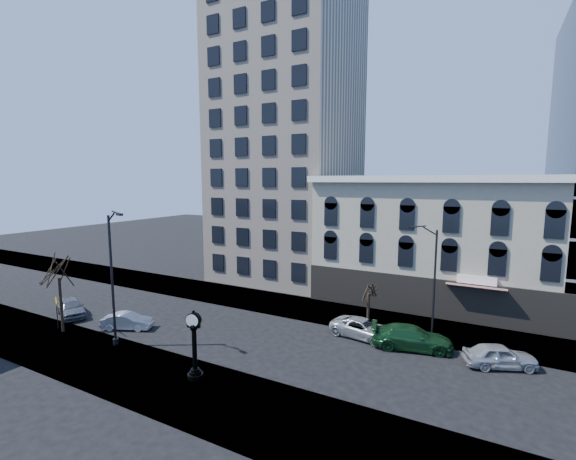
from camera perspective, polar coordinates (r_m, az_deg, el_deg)
The scene contains 16 objects.
ground at distance 31.54m, azimuth -6.88°, elevation -15.20°, with size 160.00×160.00×0.00m, color black.
sidewalk_far at distance 37.91m, azimuth 0.18°, elevation -11.10°, with size 160.00×6.00×0.12m, color gray.
sidewalk_near at distance 26.01m, azimuth -17.72°, elevation -20.50°, with size 160.00×6.00×0.12m, color gray.
cream_tower at distance 48.98m, azimuth -0.18°, elevation 15.88°, with size 15.90×15.40×42.50m.
victorian_row at distance 40.42m, azimuth 20.91°, elevation -1.77°, with size 22.60×11.19×12.50m.
street_clock at distance 24.92m, azimuth -13.69°, elevation -16.55°, with size 0.97×0.97×4.28m.
street_lamp_near at distance 29.36m, azimuth -24.36°, elevation -1.80°, with size 2.55×0.96×10.08m.
street_lamp_far at distance 30.26m, azimuth 19.90°, elevation -3.13°, with size 2.14×1.15×8.84m.
bare_tree_near at distance 35.04m, azimuth -30.91°, elevation -4.59°, with size 4.11×4.11×7.05m.
bare_tree_far at distance 32.75m, azimuth 11.89°, elevation -8.24°, with size 2.50×2.50×4.29m.
warning_sign at distance 36.78m, azimuth -31.09°, elevation -9.70°, with size 0.81×0.39×2.65m.
car_near_a at distance 40.14m, azimuth -29.47°, elevation -9.93°, with size 1.88×4.66×1.59m, color #595B60.
car_near_b at distance 34.84m, azimuth -22.68°, elevation -12.34°, with size 1.40×4.01×1.32m, color #A5A8AD.
car_far_a at distance 31.21m, azimuth 11.09°, elevation -14.12°, with size 2.36×5.12×1.42m, color #A5A8AD.
car_far_b at distance 30.14m, azimuth 17.84°, elevation -14.91°, with size 2.31×5.69×1.65m, color #143F1E.
car_far_c at distance 29.64m, azimuth 28.88°, elevation -16.02°, with size 1.80×4.47×1.52m, color #A5A8AD.
Camera 1 is at (16.83, -23.78, 12.07)m, focal length 24.00 mm.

